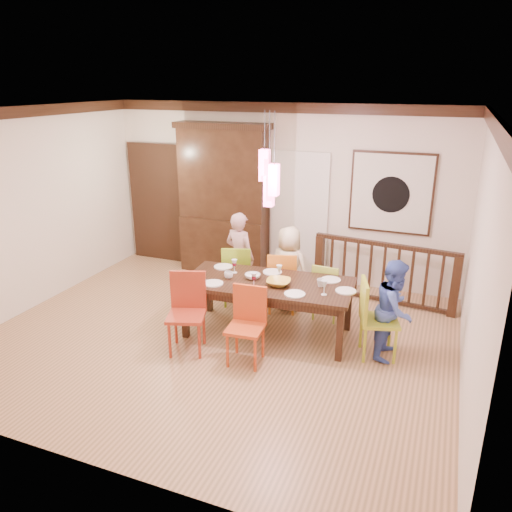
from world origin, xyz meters
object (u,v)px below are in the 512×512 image
at_px(chair_end_right, 380,314).
at_px(person_end_right, 394,309).
at_px(balustrade, 384,272).
at_px(china_hutch, 224,200).
at_px(chair_far_left, 238,270).
at_px(person_far_mid, 289,268).
at_px(person_far_left, 240,257).
at_px(dining_table, 268,287).

xyz_separation_m(chair_end_right, person_end_right, (0.16, 0.07, 0.06)).
bearing_deg(balustrade, person_end_right, -71.57).
distance_m(china_hutch, balustrade, 2.93).
xyz_separation_m(chair_far_left, person_far_mid, (0.76, 0.12, 0.09)).
xyz_separation_m(china_hutch, person_end_right, (3.13, -1.89, -0.67)).
distance_m(balustrade, person_far_mid, 1.47).
bearing_deg(china_hutch, person_end_right, -31.12).
bearing_deg(balustrade, person_far_left, -155.59).
relative_size(china_hutch, balustrade, 1.18).
bearing_deg(chair_far_left, balustrade, -175.47).
xyz_separation_m(balustrade, person_far_mid, (-1.28, -0.71, 0.13)).
distance_m(dining_table, chair_end_right, 1.46).
bearing_deg(chair_far_left, china_hutch, -75.04).
height_order(chair_far_left, person_end_right, person_end_right).
bearing_deg(dining_table, chair_far_left, 131.44).
bearing_deg(person_end_right, dining_table, 98.64).
height_order(china_hutch, balustrade, china_hutch).
bearing_deg(person_far_left, china_hutch, -39.01).
bearing_deg(chair_far_left, dining_table, 118.17).
height_order(chair_far_left, person_far_mid, person_far_mid).
height_order(dining_table, person_far_mid, person_far_mid).
relative_size(chair_far_left, chair_end_right, 0.96).
relative_size(person_far_left, person_end_right, 1.11).
bearing_deg(person_end_right, china_hutch, 66.64).
relative_size(chair_end_right, person_end_right, 0.79).
distance_m(dining_table, person_far_left, 1.19).
bearing_deg(person_far_mid, person_far_left, 9.22).
relative_size(chair_far_left, balustrade, 0.43).
xyz_separation_m(chair_end_right, person_far_mid, (-1.45, 0.91, 0.07)).
relative_size(chair_far_left, person_end_right, 0.76).
xyz_separation_m(chair_end_right, china_hutch, (-2.98, 1.97, 0.73)).
xyz_separation_m(person_far_left, person_end_right, (2.40, -0.87, -0.07)).
bearing_deg(person_end_right, person_far_left, 77.94).
bearing_deg(balustrade, chair_far_left, -151.50).
relative_size(dining_table, balustrade, 1.03).
xyz_separation_m(dining_table, person_far_left, (-0.79, 0.89, 0.02)).
xyz_separation_m(balustrade, person_far_left, (-2.07, -0.68, 0.19)).
relative_size(china_hutch, person_far_mid, 2.05).
xyz_separation_m(dining_table, person_far_mid, (0.00, 0.86, -0.04)).
relative_size(chair_far_left, china_hutch, 0.36).
height_order(chair_end_right, person_far_left, person_far_left).
distance_m(person_far_mid, person_end_right, 1.81).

